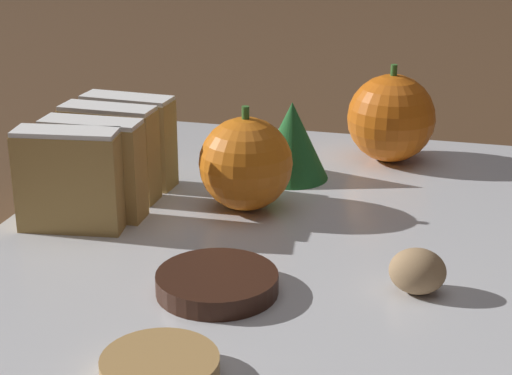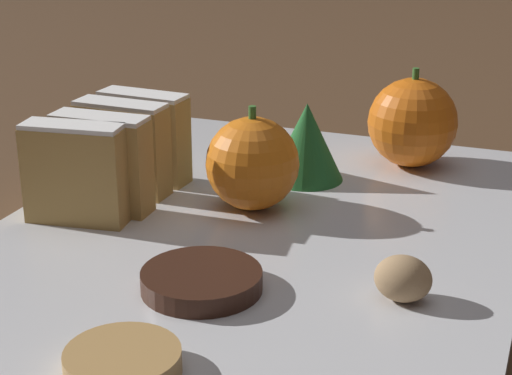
{
  "view_description": "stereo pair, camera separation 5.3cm",
  "coord_description": "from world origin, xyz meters",
  "views": [
    {
      "loc": [
        0.12,
        -0.48,
        0.23
      ],
      "look_at": [
        0.0,
        0.0,
        0.04
      ],
      "focal_mm": 60.0,
      "sensor_mm": 36.0,
      "label": 1
    },
    {
      "loc": [
        0.17,
        -0.46,
        0.23
      ],
      "look_at": [
        0.0,
        0.0,
        0.04
      ],
      "focal_mm": 60.0,
      "sensor_mm": 36.0,
      "label": 2
    }
  ],
  "objects": [
    {
      "name": "stollen_slice_fourth",
      "position": [
        -0.11,
        0.06,
        0.04
      ],
      "size": [
        0.07,
        0.03,
        0.07
      ],
      "color": "tan",
      "rests_on": "serving_platter"
    },
    {
      "name": "stollen_slice_third",
      "position": [
        -0.11,
        0.03,
        0.04
      ],
      "size": [
        0.07,
        0.02,
        0.07
      ],
      "color": "tan",
      "rests_on": "serving_platter"
    },
    {
      "name": "walnut",
      "position": [
        0.1,
        -0.06,
        0.02
      ],
      "size": [
        0.03,
        0.03,
        0.03
      ],
      "color": "tan",
      "rests_on": "serving_platter"
    },
    {
      "name": "serving_platter",
      "position": [
        0.0,
        0.0,
        0.01
      ],
      "size": [
        0.33,
        0.45,
        0.01
      ],
      "color": "silver",
      "rests_on": "ground_plane"
    },
    {
      "name": "evergreen_sprig",
      "position": [
        -0.0,
        0.1,
        0.04
      ],
      "size": [
        0.05,
        0.05,
        0.06
      ],
      "color": "#23662D",
      "rests_on": "serving_platter"
    },
    {
      "name": "orange_far",
      "position": [
        0.07,
        0.16,
        0.05
      ],
      "size": [
        0.07,
        0.07,
        0.08
      ],
      "color": "orange",
      "rests_on": "serving_platter"
    },
    {
      "name": "stollen_slice_second",
      "position": [
        -0.11,
        0.0,
        0.04
      ],
      "size": [
        0.07,
        0.02,
        0.07
      ],
      "color": "tan",
      "rests_on": "serving_platter"
    },
    {
      "name": "gingerbread_cookie",
      "position": [
        -0.0,
        -0.17,
        0.02
      ],
      "size": [
        0.05,
        0.05,
        0.01
      ],
      "color": "tan",
      "rests_on": "serving_platter"
    },
    {
      "name": "ground_plane",
      "position": [
        0.0,
        0.0,
        0.0
      ],
      "size": [
        6.0,
        6.0,
        0.0
      ],
      "primitive_type": "plane",
      "color": "#513823"
    },
    {
      "name": "chocolate_cookie",
      "position": [
        -0.0,
        -0.08,
        0.02
      ],
      "size": [
        0.07,
        0.07,
        0.01
      ],
      "color": "#381E14",
      "rests_on": "serving_platter"
    },
    {
      "name": "stollen_slice_front",
      "position": [
        -0.11,
        -0.02,
        0.04
      ],
      "size": [
        0.07,
        0.03,
        0.07
      ],
      "color": "tan",
      "rests_on": "serving_platter"
    },
    {
      "name": "orange_near",
      "position": [
        -0.02,
        0.04,
        0.04
      ],
      "size": [
        0.06,
        0.06,
        0.07
      ],
      "color": "orange",
      "rests_on": "serving_platter"
    }
  ]
}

